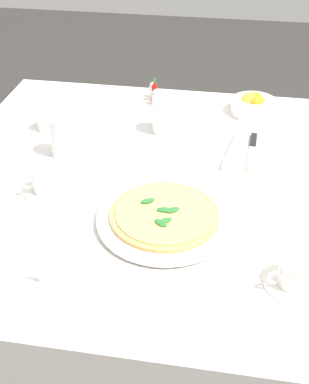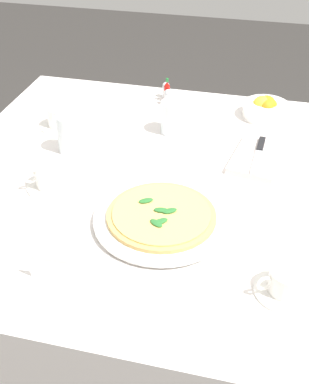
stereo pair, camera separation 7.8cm
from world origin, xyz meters
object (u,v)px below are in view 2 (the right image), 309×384
Objects in this scene: hot_sauce_bottle at (167,92)px; salt_shaker at (168,98)px; pizza at (161,215)px; coffee_cup_near_right at (50,177)px; dinner_knife at (259,153)px; coffee_cup_near_left at (286,283)px; napkin_folded at (258,157)px; water_glass_back_corner at (173,118)px; pepper_shaker at (166,91)px; citrus_bowl at (266,108)px; menu_card at (50,268)px; pizza_plate at (161,219)px; water_glass_right_edge at (69,135)px; coffee_cup_far_right at (60,118)px.

hot_sauce_bottle is 0.03m from salt_shaker.
coffee_cup_near_right is (-0.08, -0.32, 0.01)m from pizza.
hot_sauce_bottle reaches higher than dinner_knife.
coffee_cup_near_left is at bearing 69.14° from coffee_cup_near_right.
water_glass_back_corner is at bearing -100.88° from napkin_folded.
napkin_folded is at bearing 45.38° from pepper_shaker.
menu_card is at bearing -24.34° from citrus_bowl.
pizza_plate is 0.01m from pizza.
hot_sauce_bottle is 0.92× the size of menu_card.
pizza_plate is 0.33m from coffee_cup_near_right.
dinner_knife is (-0.34, 0.20, 0.01)m from pizza_plate.
water_glass_right_edge is (-0.19, -0.02, 0.02)m from coffee_cup_near_right.
citrus_bowl is 0.34m from hot_sauce_bottle.
salt_shaker is (-0.55, 0.19, -0.01)m from coffee_cup_near_right.
citrus_bowl is (-0.18, 0.27, -0.02)m from water_glass_back_corner.
water_glass_right_edge is 0.57× the size of dinner_knife.
citrus_bowl reaches higher than pizza_plate.
dinner_knife is at bearing -0.29° from citrus_bowl.
pizza_plate is at bearing 51.74° from water_glass_right_edge.
water_glass_right_edge reaches higher than pepper_shaker.
citrus_bowl is (-0.62, 0.21, 0.02)m from pizza_plate.
napkin_folded is at bearing -180.00° from dinner_knife.
coffee_cup_far_right is 0.33m from coffee_cup_near_right.
dinner_knife is (-0.26, 0.52, -0.01)m from coffee_cup_near_right.
water_glass_right_edge reaches higher than pizza.
pizza is 0.33m from coffee_cup_near_right.
salt_shaker is (-0.18, -0.05, -0.02)m from water_glass_back_corner.
menu_card is (0.57, -0.39, 0.01)m from dinner_knife.
coffee_cup_far_right is 0.36m from water_glass_back_corner.
pizza_plate is 3.22× the size of water_glass_back_corner.
water_glass_right_edge is at bearing -56.69° from citrus_bowl.
dinner_knife is at bearing 97.81° from water_glass_right_edge.
menu_card is (0.92, -0.04, 0.00)m from pepper_shaker.
water_glass_right_edge is 0.65m from citrus_bowl.
coffee_cup_near_left is at bearing 13.64° from dinner_knife.
water_glass_back_corner is at bearing 16.60° from salt_shaker.
hot_sauce_bottle reaches higher than coffee_cup_far_right.
citrus_bowl is at bearing -177.07° from dinner_knife.
pizza_plate is 0.65m from citrus_bowl.
pizza_plate is 0.40m from napkin_folded.
pepper_shaker is (-0.29, 0.28, -0.00)m from coffee_cup_far_right.
water_glass_right_edge reaches higher than coffee_cup_near_right.
menu_card reaches higher than pizza.
dinner_knife is at bearing 45.14° from pepper_shaker.
pizza is 2.90× the size of menu_card.
hot_sauce_bottle is at bearing -162.99° from water_glass_back_corner.
pizza is 0.67m from hot_sauce_bottle.
napkin_folded is at bearing -169.66° from coffee_cup_near_left.
pizza is at bearing 51.72° from water_glass_right_edge.
menu_card is at bearing -3.91° from salt_shaker.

